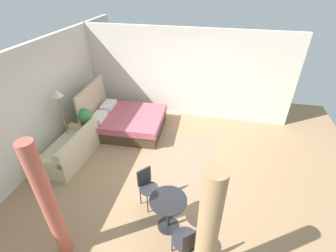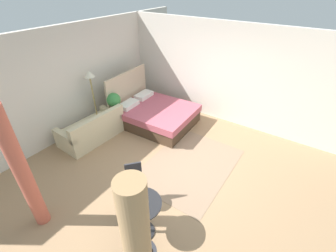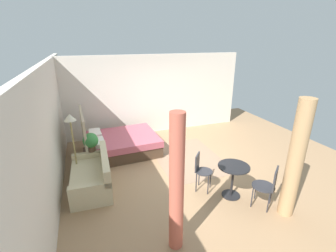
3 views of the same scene
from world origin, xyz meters
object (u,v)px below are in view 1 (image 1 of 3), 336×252
object	(u,v)px
potted_plant	(85,116)
cafe_chair_near_couch	(188,241)
couch	(71,150)
balcony_table	(168,208)
floor_lamp	(60,104)
nightstand	(91,131)
cafe_chair_near_window	(147,184)
bed	(125,121)

from	to	relation	value
potted_plant	cafe_chair_near_couch	distance (m)	4.10
couch	balcony_table	bearing A→B (deg)	-115.85
potted_plant	balcony_table	size ratio (longest dim) A/B	0.68
couch	cafe_chair_near_couch	size ratio (longest dim) A/B	1.80
potted_plant	floor_lamp	xyz separation A→B (m)	(-0.33, 0.37, 0.47)
nightstand	cafe_chair_near_couch	world-z (taller)	cafe_chair_near_couch
floor_lamp	couch	bearing A→B (deg)	-145.13
potted_plant	floor_lamp	size ratio (longest dim) A/B	0.30
couch	cafe_chair_near_window	bearing A→B (deg)	-111.78
cafe_chair_near_window	cafe_chair_near_couch	distance (m)	1.36
couch	bed	bearing A→B (deg)	-28.16
floor_lamp	cafe_chair_near_window	bearing A→B (deg)	-117.94
floor_lamp	balcony_table	xyz separation A→B (m)	(-1.78, -3.05, -0.75)
cafe_chair_near_window	couch	bearing A→B (deg)	68.22
cafe_chair_near_window	nightstand	bearing A→B (deg)	50.49
bed	potted_plant	distance (m)	1.17
bed	cafe_chair_near_window	world-z (taller)	bed
potted_plant	balcony_table	world-z (taller)	potted_plant
nightstand	floor_lamp	bearing A→B (deg)	138.72
couch	cafe_chair_near_window	xyz separation A→B (m)	(-0.89, -2.21, 0.26)
bed	couch	world-z (taller)	bed
nightstand	cafe_chair_near_couch	bearing A→B (deg)	-131.58
nightstand	floor_lamp	size ratio (longest dim) A/B	0.31
floor_lamp	cafe_chair_near_window	size ratio (longest dim) A/B	1.91
couch	potted_plant	size ratio (longest dim) A/B	3.27
nightstand	balcony_table	world-z (taller)	balcony_table
potted_plant	nightstand	bearing A→B (deg)	-6.29
couch	potted_plant	xyz separation A→B (m)	(0.79, -0.05, 0.52)
nightstand	cafe_chair_near_window	world-z (taller)	cafe_chair_near_window
bed	balcony_table	distance (m)	3.44
cafe_chair_near_couch	balcony_table	bearing A→B (deg)	38.78
nightstand	bed	bearing A→B (deg)	-50.07
floor_lamp	balcony_table	bearing A→B (deg)	-120.30
potted_plant	cafe_chair_near_couch	xyz separation A→B (m)	(-2.65, -3.12, -0.25)
potted_plant	bed	bearing A→B (deg)	-46.31
couch	nightstand	xyz separation A→B (m)	(0.89, -0.06, -0.01)
cafe_chair_near_couch	floor_lamp	bearing A→B (deg)	56.32
couch	cafe_chair_near_window	size ratio (longest dim) A/B	1.88
couch	cafe_chair_near_couch	bearing A→B (deg)	-120.48
couch	cafe_chair_near_window	world-z (taller)	cafe_chair_near_window
couch	cafe_chair_near_couch	xyz separation A→B (m)	(-1.86, -3.16, 0.27)
balcony_table	bed	bearing A→B (deg)	33.89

